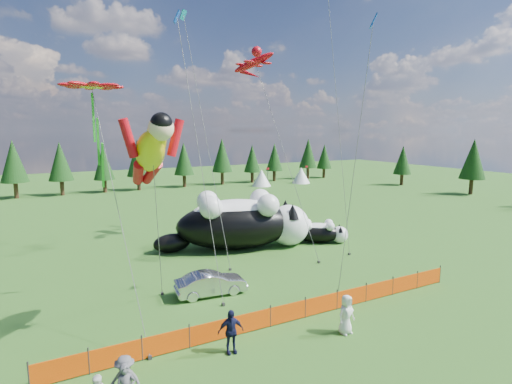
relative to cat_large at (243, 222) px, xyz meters
The scene contains 16 objects.
ground 10.19m from the cat_large, 110.76° to the right, with size 160.00×160.00×0.00m, color #0E3509.
safety_fence 12.91m from the cat_large, 106.00° to the right, with size 22.06×0.06×1.10m.
tree_line 35.91m from the cat_large, 95.65° to the left, with size 90.00×4.00×8.00m, color black, non-canonical shape.
festival_tents 31.59m from the cat_large, 76.32° to the left, with size 50.00×3.20×2.80m, color white, non-canonical shape.
cat_large is the anchor object (origin of this frame).
cat_small 6.75m from the cat_large, 14.25° to the right, with size 4.67×3.61×1.88m.
car 9.45m from the cat_large, 127.06° to the right, with size 1.40×4.02×1.32m, color silver.
spectator_c 15.27m from the cat_large, 117.83° to the right, with size 1.11×0.57×1.90m, color #141637.
spectator_d 18.89m from the cat_large, 128.02° to the right, with size 1.19×0.61×1.84m, color #505054.
spectator_e 14.61m from the cat_large, 96.94° to the right, with size 0.90×0.59×1.84m, color white.
superhero_kite 15.51m from the cat_large, 131.85° to the right, with size 4.34×6.79×10.72m.
gecko_kite 13.13m from the cat_large, 47.46° to the left, with size 5.41×11.42×16.93m.
flower_kite 15.48m from the cat_large, 153.11° to the right, with size 3.32×8.48×13.21m.
diamond_kite_a 14.92m from the cat_large, 141.97° to the right, with size 1.06×5.05×16.50m.
diamond_kite_c 16.78m from the cat_large, 82.54° to the right, with size 2.14×0.89×15.42m.
diamond_kite_d 14.76m from the cat_large, 166.02° to the left, with size 1.45×6.10×18.46m.
Camera 1 is at (-9.92, -18.41, 9.25)m, focal length 28.00 mm.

